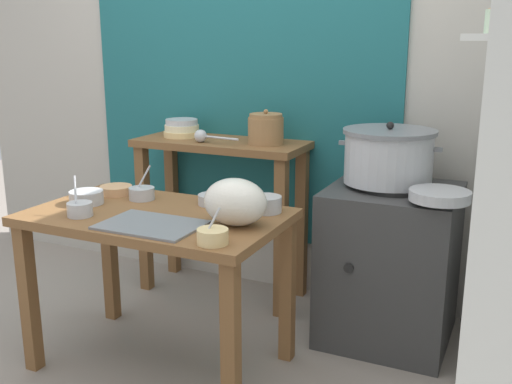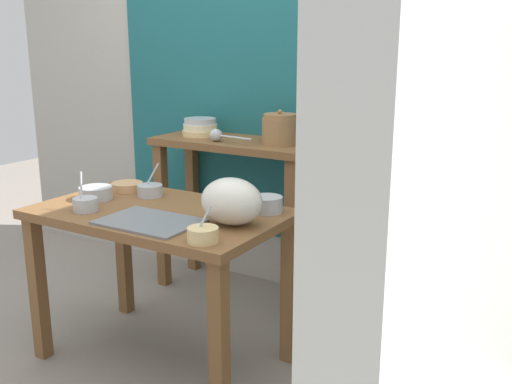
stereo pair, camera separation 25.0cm
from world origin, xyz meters
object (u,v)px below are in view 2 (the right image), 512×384
at_px(prep_bowl_0, 267,204).
at_px(prep_bowl_1, 150,190).
at_px(plastic_bag, 232,201).
at_px(ladle, 218,135).
at_px(prep_bowl_4, 85,204).
at_px(prep_bowl_5, 96,192).
at_px(bowl_stack_enamel, 200,127).
at_px(back_shelf_table, 237,179).
at_px(serving_tray, 150,222).
at_px(wide_pan, 445,201).
at_px(clay_pot, 280,129).
at_px(steamer_pot, 398,159).
at_px(prep_bowl_6, 203,234).
at_px(prep_bowl_3, 217,198).
at_px(prep_table, 161,234).
at_px(prep_bowl_2, 127,186).
at_px(stove_block, 399,268).

relative_size(prep_bowl_0, prep_bowl_1, 0.85).
bearing_deg(plastic_bag, ladle, 127.75).
bearing_deg(prep_bowl_4, prep_bowl_5, 122.50).
bearing_deg(bowl_stack_enamel, back_shelf_table, -5.09).
distance_m(serving_tray, prep_bowl_4, 0.35).
xyz_separation_m(bowl_stack_enamel, serving_tray, (0.48, -1.02, -0.22)).
height_order(wide_pan, prep_bowl_4, prep_bowl_4).
relative_size(clay_pot, prep_bowl_4, 1.11).
bearing_deg(prep_bowl_4, steamer_pot, 39.43).
bearing_deg(serving_tray, clay_pot, 86.82).
relative_size(back_shelf_table, wide_pan, 3.72).
bearing_deg(prep_bowl_5, serving_tray, -18.81).
height_order(wide_pan, prep_bowl_1, prep_bowl_1).
bearing_deg(clay_pot, serving_tray, -93.18).
bearing_deg(prep_bowl_5, prep_bowl_6, -16.86).
relative_size(ladle, prep_bowl_1, 1.75).
relative_size(ladle, serving_tray, 0.69).
distance_m(prep_bowl_1, prep_bowl_3, 0.35).
relative_size(serving_tray, plastic_bag, 1.52).
bearing_deg(prep_table, steamer_pot, 40.86).
bearing_deg(prep_bowl_2, clay_pot, 52.02).
height_order(back_shelf_table, prep_bowl_0, back_shelf_table).
xyz_separation_m(back_shelf_table, bowl_stack_enamel, (-0.26, 0.02, 0.27)).
bearing_deg(stove_block, steamer_pot, 153.38).
bearing_deg(prep_bowl_0, plastic_bag, -98.98).
height_order(serving_tray, prep_bowl_2, prep_bowl_2).
relative_size(steamer_pot, clay_pot, 2.55).
height_order(stove_block, plastic_bag, plastic_bag).
bearing_deg(clay_pot, back_shelf_table, -180.00).
bearing_deg(prep_bowl_4, serving_tray, 1.62).
height_order(prep_bowl_2, prep_bowl_5, prep_bowl_5).
xyz_separation_m(prep_bowl_4, prep_bowl_6, (0.68, -0.07, -0.00)).
distance_m(bowl_stack_enamel, serving_tray, 1.15).
xyz_separation_m(prep_bowl_0, prep_bowl_1, (-0.61, -0.05, -0.01)).
bearing_deg(steamer_pot, prep_bowl_4, -140.57).
xyz_separation_m(steamer_pot, serving_tray, (-0.74, -0.89, -0.18)).
xyz_separation_m(steamer_pot, plastic_bag, (-0.44, -0.73, -0.09)).
relative_size(prep_bowl_1, prep_bowl_3, 1.21).
bearing_deg(stove_block, ladle, 178.34).
bearing_deg(clay_pot, steamer_pot, -9.14).
bearing_deg(plastic_bag, steamer_pot, 58.93).
bearing_deg(steamer_pot, prep_bowl_3, -143.44).
bearing_deg(ladle, prep_bowl_1, -89.88).
bearing_deg(ladle, clay_pot, 16.68).
distance_m(prep_table, clay_pot, 0.92).
height_order(steamer_pot, prep_bowl_0, steamer_pot).
relative_size(steamer_pot, prep_bowl_0, 3.58).
height_order(ladle, serving_tray, ladle).
distance_m(prep_table, back_shelf_table, 0.84).
distance_m(steamer_pot, ladle, 1.02).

